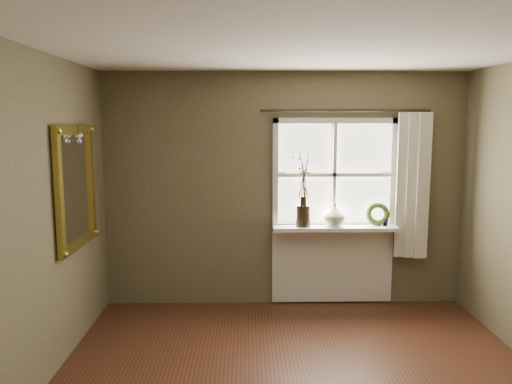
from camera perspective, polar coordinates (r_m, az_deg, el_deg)
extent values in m
plane|color=silver|center=(3.31, 6.48, 17.42)|extent=(4.50, 4.50, 0.00)
cube|color=brown|center=(5.61, 3.20, 0.25)|extent=(4.00, 0.10, 2.60)
cube|color=silver|center=(5.67, 8.79, -3.96)|extent=(1.36, 0.06, 0.06)
cube|color=silver|center=(5.54, 9.06, 8.06)|extent=(1.36, 0.06, 0.06)
cube|color=silver|center=(5.50, 2.24, 1.99)|extent=(0.06, 0.06, 1.24)
cube|color=silver|center=(5.72, 15.35, 1.95)|extent=(0.06, 0.06, 1.24)
cube|color=silver|center=(5.57, 8.92, 1.99)|extent=(1.24, 0.05, 0.04)
cube|color=silver|center=(5.57, 8.92, 1.99)|extent=(0.04, 0.05, 1.12)
cube|color=white|center=(5.53, 5.61, 5.06)|extent=(0.59, 0.01, 0.53)
cube|color=white|center=(5.64, 12.21, 4.98)|extent=(0.59, 0.01, 0.53)
cube|color=white|center=(5.59, 5.53, -0.99)|extent=(0.59, 0.01, 0.53)
cube|color=white|center=(5.70, 12.03, -0.95)|extent=(0.59, 0.01, 0.53)
cube|color=silver|center=(5.57, 8.97, -4.07)|extent=(1.36, 0.26, 0.04)
cube|color=silver|center=(5.78, 8.69, -8.11)|extent=(1.36, 0.04, 0.88)
cylinder|color=black|center=(5.49, 5.42, -2.71)|extent=(0.19, 0.19, 0.24)
imported|color=beige|center=(5.54, 8.96, -2.57)|extent=(0.26, 0.26, 0.26)
torus|color=#334920|center=(5.69, 13.72, -2.74)|extent=(0.27, 0.16, 0.27)
imported|color=#334920|center=(5.49, 5.20, -3.01)|extent=(0.11, 0.09, 0.18)
imported|color=#334920|center=(5.68, 14.66, -3.02)|extent=(0.10, 0.08, 0.15)
cube|color=beige|center=(5.71, 17.39, 0.69)|extent=(0.36, 0.12, 1.59)
cylinder|color=black|center=(5.52, 10.21, 9.18)|extent=(1.84, 0.03, 0.03)
cube|color=white|center=(4.80, -19.95, 0.54)|extent=(0.02, 0.77, 0.95)
cube|color=olive|center=(4.76, -20.13, 6.70)|extent=(0.05, 0.93, 0.08)
cube|color=olive|center=(4.88, -19.55, -5.46)|extent=(0.05, 0.93, 0.08)
cube|color=olive|center=(4.40, -21.60, -0.18)|extent=(0.05, 0.08, 0.95)
cube|color=olive|center=(5.20, -18.35, 1.15)|extent=(0.05, 0.08, 0.95)
sphere|color=silver|center=(4.72, -19.64, 5.99)|extent=(0.04, 0.04, 0.04)
sphere|color=silver|center=(4.75, -19.50, 5.52)|extent=(0.04, 0.04, 0.04)
sphere|color=silver|center=(4.77, -19.42, 6.14)|extent=(0.04, 0.04, 0.04)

